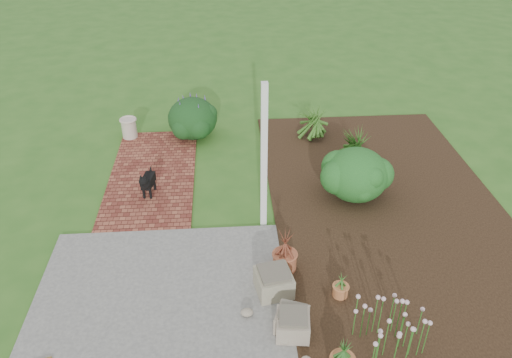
{
  "coord_description": "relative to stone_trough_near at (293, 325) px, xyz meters",
  "views": [
    {
      "loc": [
        -0.29,
        -6.47,
        5.14
      ],
      "look_at": [
        0.2,
        0.4,
        0.7
      ],
      "focal_mm": 35.0,
      "sensor_mm": 36.0,
      "label": 1
    }
  ],
  "objects": [
    {
      "name": "veranda_post",
      "position": [
        -0.18,
        2.33,
        1.07
      ],
      "size": [
        0.1,
        0.1,
        2.5
      ],
      "primitive_type": "cube",
      "color": "white",
      "rests_on": "ground"
    },
    {
      "name": "stone_trough_mid",
      "position": [
        0.0,
        0.09,
        -0.01
      ],
      "size": [
        0.5,
        0.5,
        0.26
      ],
      "primitive_type": "cube",
      "rotation": [
        0.0,
        0.0,
        -0.36
      ],
      "color": "#7D745C",
      "rests_on": "concrete_patio"
    },
    {
      "name": "purple_flowering_bush",
      "position": [
        -1.44,
        5.56,
        0.27
      ],
      "size": [
        1.29,
        1.29,
        0.9
      ],
      "primitive_type": "ellipsoid",
      "rotation": [
        0.0,
        0.0,
        0.26
      ],
      "color": "black",
      "rests_on": "ground"
    },
    {
      "name": "pink_flower_patch",
      "position": [
        1.17,
        -0.28,
        0.19
      ],
      "size": [
        1.35,
        1.35,
        0.67
      ],
      "primitive_type": null,
      "rotation": [
        0.0,
        0.0,
        -0.35
      ],
      "color": "#113D0F",
      "rests_on": "garden_bed"
    },
    {
      "name": "agapanthus_clump_front",
      "position": [
        1.14,
        5.28,
        0.28
      ],
      "size": [
        1.2,
        1.2,
        0.87
      ],
      "primitive_type": null,
      "rotation": [
        0.0,
        0.0,
        0.28
      ],
      "color": "#0B390B",
      "rests_on": "garden_bed"
    },
    {
      "name": "terracotta_pot_small_left",
      "position": [
        0.75,
        0.61,
        -0.06
      ],
      "size": [
        0.23,
        0.23,
        0.18
      ],
      "primitive_type": "cylinder",
      "rotation": [
        0.0,
        0.0,
        0.1
      ],
      "color": "#B0693B",
      "rests_on": "garden_bed"
    },
    {
      "name": "cream_ceramic_urn",
      "position": [
        -2.81,
        5.53,
        0.07
      ],
      "size": [
        0.35,
        0.35,
        0.42
      ],
      "primitive_type": "cylinder",
      "rotation": [
        0.0,
        0.0,
        -0.1
      ],
      "color": "#C1AF9F",
      "rests_on": "brick_path"
    },
    {
      "name": "ground",
      "position": [
        -0.48,
        2.23,
        -0.18
      ],
      "size": [
        80.0,
        80.0,
        0.0
      ],
      "primitive_type": "plane",
      "color": "#2E601E",
      "rests_on": "ground"
    },
    {
      "name": "stone_trough_near",
      "position": [
        0.0,
        0.0,
        0.0
      ],
      "size": [
        0.46,
        0.46,
        0.28
      ],
      "primitive_type": "cube",
      "rotation": [
        0.0,
        0.0,
        -0.12
      ],
      "color": "gray",
      "rests_on": "concrete_patio"
    },
    {
      "name": "garden_bed",
      "position": [
        2.02,
        2.73,
        -0.16
      ],
      "size": [
        4.0,
        7.0,
        0.03
      ],
      "primitive_type": "cube",
      "color": "black",
      "rests_on": "ground"
    },
    {
      "name": "terracotta_pot_bronze",
      "position": [
        0.04,
        1.2,
        -0.01
      ],
      "size": [
        0.39,
        0.39,
        0.28
      ],
      "primitive_type": "cylinder",
      "rotation": [
        0.0,
        0.0,
        -0.13
      ],
      "color": "#9F5536",
      "rests_on": "garden_bed"
    },
    {
      "name": "stone_trough_far",
      "position": [
        -0.17,
        0.75,
        0.02
      ],
      "size": [
        0.55,
        0.55,
        0.32
      ],
      "primitive_type": "cube",
      "rotation": [
        0.0,
        0.0,
        0.18
      ],
      "color": "gray",
      "rests_on": "concrete_patio"
    },
    {
      "name": "evergreen_shrub",
      "position": [
        1.51,
        2.99,
        0.32
      ],
      "size": [
        1.31,
        1.31,
        0.94
      ],
      "primitive_type": "ellipsoid",
      "rotation": [
        0.0,
        0.0,
        0.21
      ],
      "color": "#0E3B15",
      "rests_on": "garden_bed"
    },
    {
      "name": "brick_path",
      "position": [
        -2.18,
        3.98,
        -0.16
      ],
      "size": [
        1.6,
        3.5,
        0.04
      ],
      "primitive_type": "cube",
      "color": "maroon",
      "rests_on": "ground"
    },
    {
      "name": "agapanthus_clump_back",
      "position": [
        1.77,
        4.21,
        0.26
      ],
      "size": [
        1.1,
        1.1,
        0.81
      ],
      "primitive_type": null,
      "rotation": [
        0.0,
        0.0,
        0.25
      ],
      "color": "#0C390B",
      "rests_on": "garden_bed"
    },
    {
      "name": "black_dog",
      "position": [
        -2.16,
        3.25,
        0.16
      ],
      "size": [
        0.24,
        0.58,
        0.5
      ],
      "rotation": [
        0.0,
        0.0,
        -0.17
      ],
      "color": "black",
      "rests_on": "brick_path"
    },
    {
      "name": "concrete_patio",
      "position": [
        -1.73,
        0.48,
        -0.16
      ],
      "size": [
        3.5,
        3.5,
        0.04
      ],
      "primitive_type": "cube",
      "color": "#5F5F5C",
      "rests_on": "ground"
    }
  ]
}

